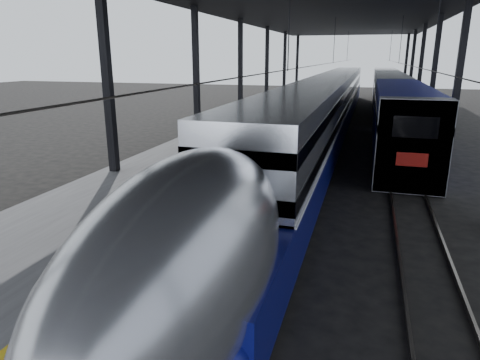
% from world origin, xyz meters
% --- Properties ---
extents(ground, '(160.00, 160.00, 0.00)m').
position_xyz_m(ground, '(0.00, 0.00, 0.00)').
color(ground, black).
rests_on(ground, ground).
extents(platform, '(6.00, 80.00, 1.00)m').
position_xyz_m(platform, '(-3.50, 20.00, 0.50)').
color(platform, '#4C4C4F').
rests_on(platform, ground).
extents(yellow_strip, '(0.30, 80.00, 0.01)m').
position_xyz_m(yellow_strip, '(-0.70, 20.00, 1.00)').
color(yellow_strip, gold).
rests_on(yellow_strip, platform).
extents(rails, '(6.52, 80.00, 0.16)m').
position_xyz_m(rails, '(4.50, 20.00, 0.08)').
color(rails, slate).
rests_on(rails, ground).
extents(canopy, '(18.00, 75.00, 9.47)m').
position_xyz_m(canopy, '(1.90, 20.00, 9.12)').
color(canopy, black).
rests_on(canopy, ground).
extents(tgv_train, '(3.11, 65.20, 4.46)m').
position_xyz_m(tgv_train, '(2.00, 22.84, 2.09)').
color(tgv_train, '#B0B2B7').
rests_on(tgv_train, ground).
extents(second_train, '(3.09, 56.05, 4.26)m').
position_xyz_m(second_train, '(7.00, 35.39, 2.16)').
color(second_train, navy).
rests_on(second_train, ground).
extents(child, '(0.34, 0.26, 0.83)m').
position_xyz_m(child, '(-1.48, -2.75, 1.42)').
color(child, '#53321B').
rests_on(child, platform).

